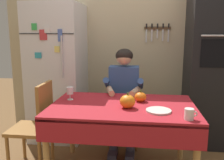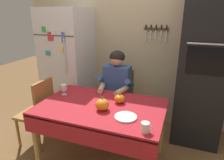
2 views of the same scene
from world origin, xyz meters
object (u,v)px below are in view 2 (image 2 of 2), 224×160
object	(u,v)px
dining_table	(101,113)
coffee_mug	(145,127)
wine_glass	(64,88)
pumpkin_medium	(102,104)
chair_left_side	(39,110)
refrigerator	(69,66)
seated_person	(116,88)
pumpkin_large	(120,99)
serving_tray	(126,117)
chair_behind_person	(120,97)
wall_oven	(202,67)

from	to	relation	value
dining_table	coffee_mug	xyz separation A→B (m)	(0.57, -0.33, 0.13)
wine_glass	pumpkin_medium	world-z (taller)	pumpkin_medium
chair_left_side	wine_glass	bearing A→B (deg)	16.49
wine_glass	pumpkin_medium	bearing A→B (deg)	-19.02
coffee_mug	pumpkin_medium	distance (m)	0.57
refrigerator	pumpkin_medium	distance (m)	1.39
seated_person	pumpkin_large	distance (m)	0.50
serving_tray	coffee_mug	bearing A→B (deg)	-37.85
coffee_mug	pumpkin_large	distance (m)	0.63
dining_table	chair_behind_person	world-z (taller)	chair_behind_person
chair_behind_person	coffee_mug	xyz separation A→B (m)	(0.60, -1.12, 0.28)
chair_left_side	coffee_mug	size ratio (longest dim) A/B	8.94
coffee_mug	serving_tray	distance (m)	0.30
chair_left_side	wine_glass	xyz separation A→B (m)	(0.34, 0.10, 0.32)
refrigerator	pumpkin_medium	xyz separation A→B (m)	(1.00, -0.96, -0.10)
wall_oven	dining_table	distance (m)	1.45
chair_behind_person	coffee_mug	distance (m)	1.30
chair_left_side	dining_table	bearing A→B (deg)	-2.43
chair_behind_person	chair_left_side	size ratio (longest dim) A/B	1.00
wall_oven	coffee_mug	xyz separation A→B (m)	(-0.48, -1.25, -0.26)
dining_table	pumpkin_medium	bearing A→B (deg)	-53.94
pumpkin_medium	dining_table	bearing A→B (deg)	126.06
serving_tray	chair_behind_person	bearing A→B (deg)	111.48
refrigerator	chair_left_side	xyz separation A→B (m)	(0.05, -0.84, -0.39)
pumpkin_large	coffee_mug	bearing A→B (deg)	-50.66
coffee_mug	serving_tray	size ratio (longest dim) A/B	0.46
refrigerator	pumpkin_large	size ratio (longest dim) A/B	14.84
wall_oven	pumpkin_large	xyz separation A→B (m)	(-0.88, -0.77, -0.26)
chair_left_side	pumpkin_medium	xyz separation A→B (m)	(0.95, -0.11, 0.29)
refrigerator	wall_oven	xyz separation A→B (m)	(2.00, 0.04, 0.15)
refrigerator	seated_person	size ratio (longest dim) A/B	1.45
coffee_mug	wall_oven	bearing A→B (deg)	68.94
refrigerator	coffee_mug	bearing A→B (deg)	-38.62
seated_person	pumpkin_medium	distance (m)	0.69
coffee_mug	serving_tray	xyz separation A→B (m)	(-0.23, 0.18, -0.04)
chair_left_side	pumpkin_large	bearing A→B (deg)	6.20
pumpkin_large	pumpkin_medium	xyz separation A→B (m)	(-0.12, -0.23, 0.01)
wall_oven	wine_glass	bearing A→B (deg)	-154.06
pumpkin_large	wine_glass	bearing A→B (deg)	-178.73
coffee_mug	chair_left_side	bearing A→B (deg)	165.95
pumpkin_medium	pumpkin_large	bearing A→B (deg)	62.81
coffee_mug	pumpkin_medium	bearing A→B (deg)	153.57
wine_glass	chair_left_side	bearing A→B (deg)	-163.51
seated_person	dining_table	bearing A→B (deg)	-86.72
dining_table	pumpkin_large	xyz separation A→B (m)	(0.17, 0.15, 0.13)
chair_behind_person	wine_glass	distance (m)	0.90
chair_behind_person	chair_left_side	xyz separation A→B (m)	(-0.87, -0.75, 0.00)
dining_table	serving_tray	distance (m)	0.38
chair_behind_person	wine_glass	size ratio (longest dim) A/B	6.85
dining_table	pumpkin_large	size ratio (longest dim) A/B	11.54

